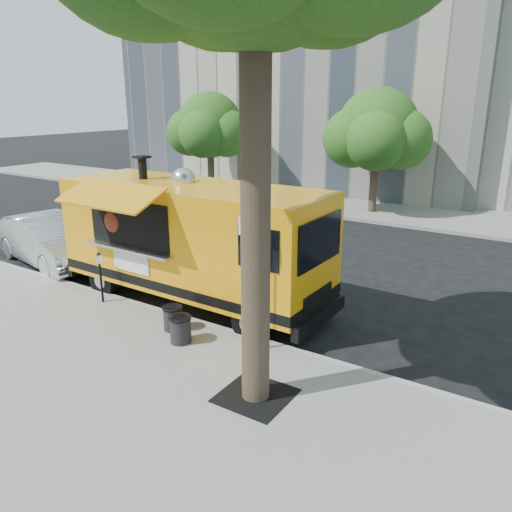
# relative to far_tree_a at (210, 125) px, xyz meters

# --- Properties ---
(ground) EXTENTS (120.00, 120.00, 0.00)m
(ground) POSITION_rel_far_tree_a_xyz_m (10.00, -12.30, -3.78)
(ground) COLOR black
(ground) RESTS_ON ground
(sidewalk) EXTENTS (60.00, 6.00, 0.15)m
(sidewalk) POSITION_rel_far_tree_a_xyz_m (10.00, -16.30, -3.70)
(sidewalk) COLOR gray
(sidewalk) RESTS_ON ground
(curb) EXTENTS (60.00, 0.14, 0.16)m
(curb) POSITION_rel_far_tree_a_xyz_m (10.00, -13.23, -3.70)
(curb) COLOR #999993
(curb) RESTS_ON ground
(far_sidewalk) EXTENTS (60.00, 5.00, 0.15)m
(far_sidewalk) POSITION_rel_far_tree_a_xyz_m (10.00, 1.20, -3.70)
(far_sidewalk) COLOR gray
(far_sidewalk) RESTS_ON ground
(tree_well) EXTENTS (1.20, 1.20, 0.02)m
(tree_well) POSITION_rel_far_tree_a_xyz_m (12.60, -15.10, -3.62)
(tree_well) COLOR black
(tree_well) RESTS_ON sidewalk
(far_tree_a) EXTENTS (3.42, 3.42, 5.36)m
(far_tree_a) POSITION_rel_far_tree_a_xyz_m (0.00, 0.00, 0.00)
(far_tree_a) COLOR #33261C
(far_tree_a) RESTS_ON far_sidewalk
(far_tree_b) EXTENTS (3.60, 3.60, 5.50)m
(far_tree_b) POSITION_rel_far_tree_a_xyz_m (9.00, 0.40, 0.06)
(far_tree_b) COLOR #33261C
(far_tree_b) RESTS_ON far_sidewalk
(sign_post) EXTENTS (0.28, 0.06, 3.00)m
(sign_post) POSITION_rel_far_tree_a_xyz_m (11.55, -13.85, -1.93)
(sign_post) COLOR silver
(sign_post) RESTS_ON sidewalk
(parking_meter) EXTENTS (0.11, 0.11, 1.33)m
(parking_meter) POSITION_rel_far_tree_a_xyz_m (7.00, -13.65, -2.79)
(parking_meter) COLOR black
(parking_meter) RESTS_ON sidewalk
(food_truck) EXTENTS (7.48, 3.50, 3.69)m
(food_truck) POSITION_rel_far_tree_a_xyz_m (8.74, -12.13, -2.04)
(food_truck) COLOR #F59E0C
(food_truck) RESTS_ON ground
(sedan) EXTENTS (4.99, 2.53, 1.57)m
(sedan) POSITION_rel_far_tree_a_xyz_m (2.72, -12.12, -2.99)
(sedan) COLOR silver
(sedan) RESTS_ON ground
(trash_bin_left) EXTENTS (0.46, 0.46, 0.55)m
(trash_bin_left) POSITION_rel_far_tree_a_xyz_m (9.60, -13.88, -3.33)
(trash_bin_left) COLOR black
(trash_bin_left) RESTS_ON sidewalk
(trash_bin_right) EXTENTS (0.49, 0.49, 0.58)m
(trash_bin_right) POSITION_rel_far_tree_a_xyz_m (10.15, -14.26, -3.31)
(trash_bin_right) COLOR black
(trash_bin_right) RESTS_ON sidewalk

